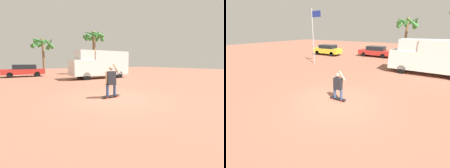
# 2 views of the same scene
# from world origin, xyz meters

# --- Properties ---
(ground_plane) EXTENTS (80.00, 80.00, 0.00)m
(ground_plane) POSITION_xyz_m (0.00, 0.00, 0.00)
(ground_plane) COLOR #935B47
(skateboard) EXTENTS (0.93, 0.24, 0.10)m
(skateboard) POSITION_xyz_m (-0.08, 0.19, 0.08)
(skateboard) COLOR black
(skateboard) RESTS_ON ground_plane
(person_skateboarder) EXTENTS (0.74, 0.22, 1.56)m
(person_skateboarder) POSITION_xyz_m (-0.08, 0.19, 0.89)
(person_skateboarder) COLOR #384C7A
(person_skateboarder) RESTS_ON skateboard
(camper_van) EXTENTS (6.24, 2.06, 2.88)m
(camper_van) POSITION_xyz_m (3.89, 8.51, 1.56)
(camper_van) COLOR black
(camper_van) RESTS_ON ground_plane
(parked_car_red) EXTENTS (4.41, 1.88, 1.45)m
(parked_car_red) POSITION_xyz_m (-3.03, 15.00, 0.76)
(parked_car_red) COLOR black
(parked_car_red) RESTS_ON ground_plane
(palm_tree_near_van) EXTENTS (3.31, 3.28, 6.37)m
(palm_tree_near_van) POSITION_xyz_m (6.20, 14.77, 5.18)
(palm_tree_near_van) COLOR brown
(palm_tree_near_van) RESTS_ON ground_plane
(palm_tree_center_background) EXTENTS (3.53, 3.67, 5.63)m
(palm_tree_center_background) POSITION_xyz_m (-0.10, 19.98, 4.56)
(palm_tree_center_background) COLOR brown
(palm_tree_center_background) RESTS_ON ground_plane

